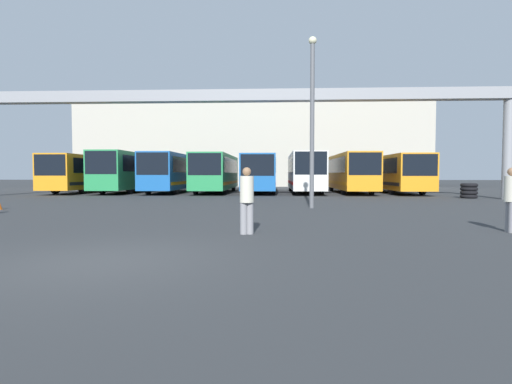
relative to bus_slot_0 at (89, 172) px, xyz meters
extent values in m
plane|color=#2D3033|center=(13.00, -26.95, -1.77)|extent=(200.00, 200.00, 0.00)
cube|color=#B7B2A3|center=(13.00, 21.21, 4.03)|extent=(44.60, 12.00, 11.60)
cylinder|color=gray|center=(30.27, -8.66, 1.28)|extent=(0.60, 0.60, 6.09)
cube|color=gray|center=(13.00, -8.66, 4.67)|extent=(35.14, 0.80, 0.70)
cube|color=orange|center=(0.00, 0.01, -0.06)|extent=(2.52, 11.94, 2.71)
cube|color=black|center=(0.00, -5.94, 0.44)|extent=(2.32, 0.06, 1.52)
cube|color=black|center=(0.00, 0.01, 0.44)|extent=(2.55, 10.15, 1.14)
cube|color=black|center=(0.00, 0.01, -0.93)|extent=(2.55, 11.35, 0.24)
cylinder|color=black|center=(-1.10, -3.33, -1.25)|extent=(0.28, 1.03, 1.03)
cylinder|color=black|center=(1.10, -3.33, -1.25)|extent=(0.28, 1.03, 1.03)
cylinder|color=black|center=(-1.10, 3.35, -1.25)|extent=(0.28, 1.03, 1.03)
cylinder|color=black|center=(1.10, 3.35, -1.25)|extent=(0.28, 1.03, 1.03)
cube|color=#268C4C|center=(3.71, 0.13, 0.06)|extent=(2.49, 12.19, 2.95)
cube|color=black|center=(3.71, -5.94, 0.60)|extent=(2.29, 0.06, 1.65)
cube|color=black|center=(3.71, 0.13, 0.60)|extent=(2.52, 10.36, 1.24)
cube|color=#268C4C|center=(3.71, 0.13, -0.89)|extent=(2.52, 11.58, 0.24)
cylinder|color=black|center=(2.63, -3.28, -1.28)|extent=(0.28, 0.97, 0.97)
cylinder|color=black|center=(4.80, -3.28, -1.28)|extent=(0.28, 0.97, 0.97)
cylinder|color=black|center=(2.63, 3.55, -1.28)|extent=(0.28, 0.97, 0.97)
cylinder|color=black|center=(4.80, 3.55, -1.28)|extent=(0.28, 0.97, 0.97)
cube|color=#1959A5|center=(7.43, -0.50, 0.00)|extent=(2.49, 10.92, 2.83)
cube|color=black|center=(7.43, -5.94, 0.52)|extent=(2.29, 0.06, 1.58)
cube|color=black|center=(7.43, -0.50, 0.52)|extent=(2.52, 9.28, 1.19)
cube|color=orange|center=(7.43, -0.50, -0.91)|extent=(2.52, 10.37, 0.24)
cylinder|color=black|center=(6.34, -3.56, -1.23)|extent=(0.28, 1.08, 1.08)
cylinder|color=black|center=(8.51, -3.56, -1.23)|extent=(0.28, 1.08, 1.08)
cylinder|color=black|center=(6.34, 2.56, -1.23)|extent=(0.28, 1.08, 1.08)
cylinder|color=black|center=(8.51, 2.56, -1.23)|extent=(0.28, 1.08, 1.08)
cube|color=#268C4C|center=(11.14, -0.33, -0.03)|extent=(2.57, 11.26, 2.78)
cube|color=black|center=(11.14, -5.94, 0.48)|extent=(2.36, 0.06, 1.56)
cube|color=black|center=(11.14, -0.33, 0.48)|extent=(2.60, 9.57, 1.17)
cube|color=orange|center=(11.14, -0.33, -0.92)|extent=(2.60, 10.70, 0.24)
cylinder|color=black|center=(10.02, -3.48, -1.22)|extent=(0.28, 1.10, 1.10)
cylinder|color=black|center=(12.27, -3.48, -1.22)|extent=(0.28, 1.10, 1.10)
cylinder|color=black|center=(10.02, 2.82, -1.22)|extent=(0.28, 1.10, 1.10)
cylinder|color=black|center=(12.27, 2.82, -1.22)|extent=(0.28, 1.10, 1.10)
cube|color=#1959A5|center=(14.86, 0.26, -0.08)|extent=(2.56, 12.45, 2.69)
cube|color=black|center=(14.86, -5.94, 0.42)|extent=(2.35, 0.06, 1.50)
cube|color=black|center=(14.86, 0.26, 0.42)|extent=(2.59, 10.58, 1.13)
cube|color=red|center=(14.86, 0.26, -0.94)|extent=(2.59, 11.83, 0.24)
cylinder|color=black|center=(13.74, -3.22, -1.29)|extent=(0.28, 0.96, 0.96)
cylinder|color=black|center=(15.98, -3.22, -1.29)|extent=(0.28, 0.96, 0.96)
cylinder|color=black|center=(13.74, 3.75, -1.29)|extent=(0.28, 0.96, 0.96)
cylinder|color=black|center=(15.98, 3.75, -1.29)|extent=(0.28, 0.96, 0.96)
cube|color=silver|center=(18.57, -0.14, 0.02)|extent=(2.42, 11.65, 2.87)
cube|color=black|center=(18.57, -5.94, 0.55)|extent=(2.22, 0.06, 1.61)
cube|color=black|center=(18.57, -0.14, 0.55)|extent=(2.45, 9.90, 1.20)
cube|color=red|center=(18.57, -0.14, -0.90)|extent=(2.45, 11.07, 0.24)
cylinder|color=black|center=(17.52, -3.40, -1.30)|extent=(0.28, 0.93, 0.93)
cylinder|color=black|center=(19.62, -3.40, -1.30)|extent=(0.28, 0.93, 0.93)
cylinder|color=black|center=(17.52, 3.12, -1.30)|extent=(0.28, 0.93, 0.93)
cylinder|color=black|center=(19.62, 3.12, -1.30)|extent=(0.28, 0.93, 0.93)
cube|color=orange|center=(22.29, -0.27, -0.02)|extent=(2.44, 11.39, 2.79)
cube|color=black|center=(22.29, -5.94, 0.49)|extent=(2.24, 0.06, 1.56)
cube|color=black|center=(22.29, -0.27, 0.49)|extent=(2.47, 9.68, 1.17)
cube|color=orange|center=(22.29, -0.27, -0.92)|extent=(2.47, 10.82, 0.24)
cylinder|color=black|center=(21.23, -3.46, -1.24)|extent=(0.28, 1.06, 1.06)
cylinder|color=black|center=(23.34, -3.46, -1.24)|extent=(0.28, 1.06, 1.06)
cylinder|color=black|center=(21.23, 2.92, -1.24)|extent=(0.28, 1.06, 1.06)
cylinder|color=black|center=(23.34, 2.92, -1.24)|extent=(0.28, 1.06, 1.06)
cube|color=orange|center=(26.00, 0.00, -0.08)|extent=(2.58, 11.91, 2.68)
cube|color=black|center=(26.00, -5.94, 0.41)|extent=(2.37, 0.06, 1.50)
cube|color=black|center=(26.00, 0.00, 0.41)|extent=(2.61, 10.13, 1.12)
cube|color=black|center=(26.00, 0.00, -0.94)|extent=(2.61, 11.32, 0.24)
cylinder|color=black|center=(24.87, -3.34, -1.26)|extent=(0.28, 1.02, 1.02)
cylinder|color=black|center=(27.13, -3.34, -1.26)|extent=(0.28, 1.02, 1.02)
cylinder|color=black|center=(24.87, 3.33, -1.26)|extent=(0.28, 1.02, 1.02)
cylinder|color=black|center=(27.13, 3.33, -1.26)|extent=(0.28, 1.02, 1.02)
cylinder|color=gray|center=(15.44, -23.50, -1.36)|extent=(0.19, 0.19, 0.82)
cylinder|color=gray|center=(15.29, -23.53, -1.36)|extent=(0.19, 0.19, 0.82)
cylinder|color=beige|center=(15.37, -23.51, -0.61)|extent=(0.36, 0.36, 0.68)
sphere|color=#8C6647|center=(15.37, -23.51, -0.15)|extent=(0.22, 0.22, 0.22)
cylinder|color=gray|center=(22.36, -22.96, -1.36)|extent=(0.19, 0.19, 0.82)
cylinder|color=gray|center=(22.37, -22.79, -1.36)|extent=(0.19, 0.19, 0.82)
cylinder|color=beige|center=(22.37, -22.87, -0.61)|extent=(0.36, 0.36, 0.68)
sphere|color=#8C6647|center=(22.37, -22.87, -0.15)|extent=(0.22, 0.22, 0.22)
torus|color=black|center=(28.57, -7.51, -1.65)|extent=(1.04, 1.04, 0.24)
torus|color=black|center=(28.57, -7.51, -1.41)|extent=(1.04, 1.04, 0.24)
torus|color=black|center=(28.57, -7.51, -1.17)|extent=(1.04, 1.04, 0.24)
torus|color=black|center=(28.57, -7.51, -0.93)|extent=(1.04, 1.04, 0.24)
cylinder|color=#595B60|center=(17.76, -15.53, 1.92)|extent=(0.20, 0.20, 7.37)
sphere|color=beige|center=(17.76, -15.53, 5.76)|extent=(0.36, 0.36, 0.36)
camera|label=1|loc=(16.09, -33.75, -0.21)|focal=28.00mm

